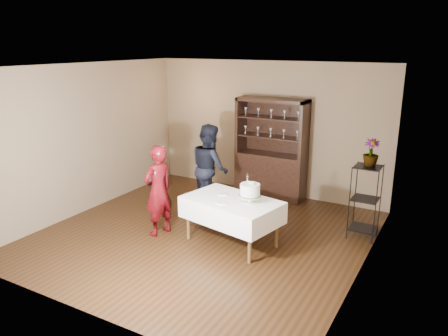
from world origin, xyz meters
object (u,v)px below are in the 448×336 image
at_px(china_hutch, 271,165).
at_px(plant_etagere, 365,199).
at_px(cake_table, 232,210).
at_px(woman, 158,191).
at_px(potted_plant, 371,153).
at_px(cake, 250,191).
at_px(man, 210,168).

relative_size(china_hutch, plant_etagere, 1.67).
distance_m(china_hutch, cake_table, 2.32).
relative_size(cake_table, woman, 1.07).
bearing_deg(potted_plant, cake, -138.74).
relative_size(woman, man, 0.91).
height_order(cake_table, cake, cake).
xyz_separation_m(man, cake, (1.34, -1.06, 0.09)).
xyz_separation_m(woman, man, (0.16, 1.33, 0.07)).
bearing_deg(plant_etagere, woman, -152.88).
relative_size(plant_etagere, potted_plant, 2.83).
relative_size(plant_etagere, cake, 2.62).
bearing_deg(man, woman, 122.64).
bearing_deg(potted_plant, man, -175.52).
bearing_deg(cake, potted_plant, 41.26).
xyz_separation_m(china_hutch, cake, (0.64, -2.28, 0.24)).
bearing_deg(cake_table, china_hutch, 98.43).
relative_size(man, cake, 3.56).
distance_m(cake_table, man, 1.51).
height_order(man, cake, man).
bearing_deg(china_hutch, woman, -108.58).
xyz_separation_m(woman, potted_plant, (2.95, 1.55, 0.65)).
distance_m(plant_etagere, cake, 1.91).
xyz_separation_m(plant_etagere, man, (-2.78, -0.17, 0.17)).
bearing_deg(man, potted_plant, -135.94).
bearing_deg(woman, cake, 112.59).
distance_m(cake, potted_plant, 1.99).
bearing_deg(plant_etagere, cake_table, -144.55).
bearing_deg(man, cake, -178.69).
bearing_deg(man, china_hutch, -80.11).
xyz_separation_m(china_hutch, woman, (-0.86, -2.56, 0.08)).
distance_m(cake_table, cake, 0.47).
xyz_separation_m(china_hutch, man, (-0.70, -1.22, 0.15)).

